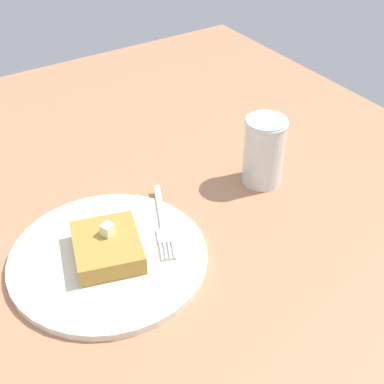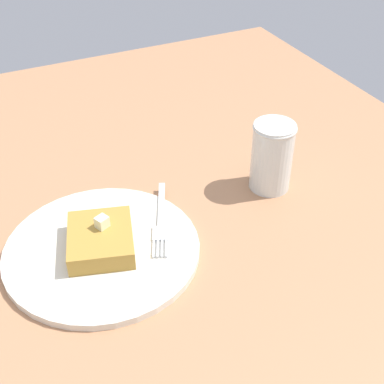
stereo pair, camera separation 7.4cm
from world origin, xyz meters
TOP-DOWN VIEW (x-y plane):
  - table_surface at (0.00, 0.00)cm, footprint 129.63×129.63cm
  - plate at (1.80, 1.84)cm, footprint 25.99×25.99cm
  - toast_slice_center at (1.80, 1.84)cm, footprint 10.79×11.74cm
  - butter_pat_primary at (2.48, 2.70)cm, footprint 1.98×1.90cm
  - fork at (10.75, 2.92)cm, footprint 7.83×15.20cm
  - syrup_jar at (29.86, 5.05)cm, footprint 6.49×6.49cm

SIDE VIEW (x-z plane):
  - table_surface at x=0.00cm, z-range 0.00..2.02cm
  - plate at x=1.80cm, z-range 2.07..3.11cm
  - fork at x=10.75cm, z-range 3.05..3.41cm
  - toast_slice_center at x=1.80cm, z-range 3.05..5.72cm
  - butter_pat_primary at x=2.48cm, z-range 5.72..7.27cm
  - syrup_jar at x=29.86cm, z-range 1.45..12.36cm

